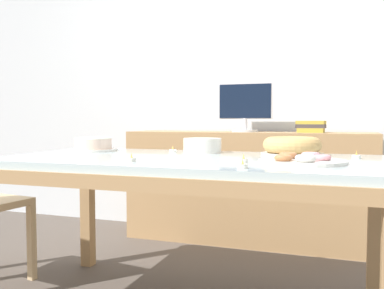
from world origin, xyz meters
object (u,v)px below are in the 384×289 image
computer_monitor (245,107)px  cake_golden_bundt (292,146)px  book_stack (311,127)px  cake_chocolate_round (93,145)px  pastry_platter (302,160)px  tealight_near_front (243,166)px  plate_stack (202,145)px  tealight_right_edge (173,150)px  tealight_near_cakes (244,160)px  tealight_left_edge (356,156)px  tealight_centre (131,159)px

computer_monitor → cake_golden_bundt: 1.13m
cake_golden_bundt → book_stack: bearing=88.8°
cake_chocolate_round → cake_golden_bundt: cake_golden_bundt is taller
pastry_platter → cake_chocolate_round: bearing=165.2°
cake_chocolate_round → tealight_near_front: cake_chocolate_round is taller
cake_chocolate_round → plate_stack: (0.64, 0.09, 0.00)m
cake_golden_bundt → tealight_right_edge: cake_golden_bundt is taller
tealight_near_cakes → book_stack: bearing=83.5°
pastry_platter → plate_stack: plate_stack is taller
tealight_near_front → pastry_platter: bearing=56.0°
cake_golden_bundt → tealight_left_edge: 0.33m
tealight_right_edge → tealight_centre: (0.04, -0.56, 0.00)m
plate_stack → pastry_platter: bearing=-35.5°
cake_golden_bundt → tealight_right_edge: bearing=-178.1°
tealight_centre → tealight_left_edge: size_ratio=1.00×
computer_monitor → plate_stack: bearing=-90.9°
tealight_right_edge → book_stack: bearing=56.7°
tealight_right_edge → tealight_near_front: bearing=-50.4°
computer_monitor → tealight_near_cakes: size_ratio=10.60×
tealight_near_cakes → cake_chocolate_round: bearing=158.5°
tealight_right_edge → cake_chocolate_round: bearing=-172.6°
cake_golden_bundt → pastry_platter: 0.42m
cake_golden_bundt → tealight_near_front: cake_golden_bundt is taller
book_stack → plate_stack: bearing=-116.9°
computer_monitor → tealight_near_cakes: 1.53m
tealight_near_front → plate_stack: bearing=119.1°
tealight_centre → cake_golden_bundt: bearing=43.4°
cake_golden_bundt → pastry_platter: (0.09, -0.41, -0.03)m
tealight_left_edge → cake_golden_bundt: bearing=161.7°
computer_monitor → cake_chocolate_round: computer_monitor is taller
cake_golden_bundt → tealight_right_edge: 0.65m
cake_golden_bundt → tealight_centre: (-0.62, -0.58, -0.04)m
computer_monitor → pastry_platter: size_ratio=1.16×
tealight_near_cakes → tealight_centre: bearing=-166.6°
cake_golden_bundt → plate_stack: (-0.49, 0.00, -0.01)m
cake_golden_bundt → tealight_centre: 0.85m
tealight_near_cakes → tealight_near_front: bearing=-78.2°
tealight_left_edge → pastry_platter: bearing=-125.8°
computer_monitor → cake_chocolate_round: 1.29m
cake_golden_bundt → tealight_near_cakes: size_ratio=7.90×
cake_chocolate_round → pastry_platter: bearing=-14.8°
computer_monitor → cake_chocolate_round: size_ratio=1.51×
cake_chocolate_round → pastry_platter: 1.26m
cake_golden_bundt → cake_chocolate_round: bearing=-175.7°
plate_stack → tealight_near_cakes: (0.34, -0.48, -0.03)m
cake_golden_bundt → computer_monitor: bearing=115.1°
book_stack → tealight_centre: size_ratio=5.26×
book_stack → tealight_centre: 1.72m
pastry_platter → computer_monitor: bearing=111.6°
cake_chocolate_round → tealight_near_front: (1.03, -0.60, -0.02)m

